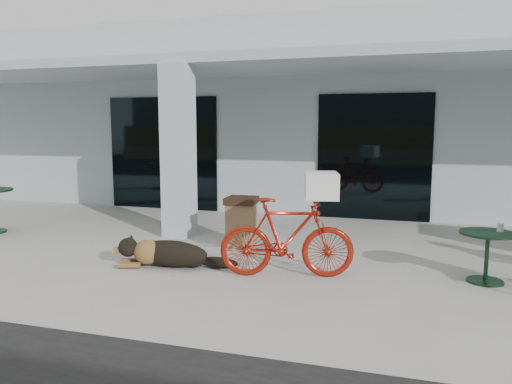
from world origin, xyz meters
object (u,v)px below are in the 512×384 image
(cafe_table_far, at_px, (487,257))
(trash_receptacle, at_px, (242,222))
(bicycle, at_px, (287,238))
(dog, at_px, (170,252))

(cafe_table_far, distance_m, trash_receptacle, 3.76)
(bicycle, bearing_deg, cafe_table_far, -91.73)
(cafe_table_far, bearing_deg, trash_receptacle, 166.40)
(dog, height_order, trash_receptacle, trash_receptacle)
(bicycle, xyz_separation_m, dog, (-1.71, -0.03, -0.32))
(bicycle, relative_size, cafe_table_far, 2.53)
(bicycle, height_order, dog, bicycle)
(bicycle, xyz_separation_m, trash_receptacle, (-1.11, 1.40, -0.12))
(dog, height_order, cafe_table_far, cafe_table_far)
(cafe_table_far, xyz_separation_m, trash_receptacle, (-3.65, 0.88, 0.09))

